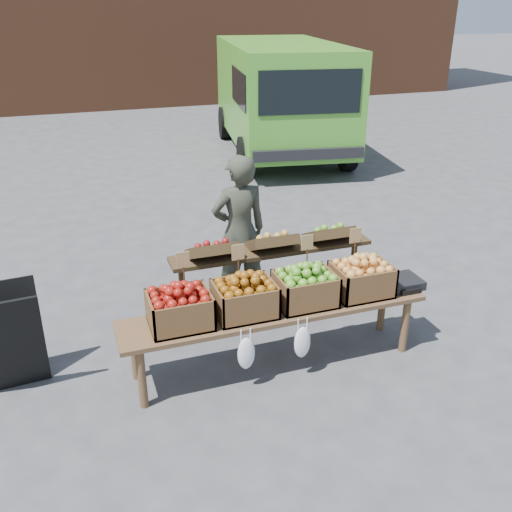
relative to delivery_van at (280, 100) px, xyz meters
name	(u,v)px	position (x,y,z in m)	size (l,w,h in m)	color
ground	(216,363)	(-3.32, -6.89, -1.10)	(80.00, 80.00, 0.00)	#47474A
delivery_van	(280,100)	(0.00, 0.00, 0.00)	(2.25, 4.90, 2.20)	#4D9F2C
vendor	(239,232)	(-2.76, -5.85, -0.29)	(0.59, 0.39, 1.62)	#34372B
chalkboard_sign	(5,340)	(-5.03, -6.64, -0.64)	(0.60, 0.33, 0.92)	black
back_table	(272,274)	(-2.59, -6.35, -0.58)	(2.10, 0.44, 1.04)	#3A2916
display_bench	(275,337)	(-2.83, -7.07, -0.81)	(2.70, 0.56, 0.57)	brown
crate_golden_apples	(180,310)	(-3.65, -7.07, -0.39)	(0.50, 0.40, 0.28)	maroon
crate_russet_pears	(245,299)	(-3.10, -7.07, -0.39)	(0.50, 0.40, 0.28)	#8A4D0B
crate_red_apples	(305,289)	(-2.55, -7.07, -0.39)	(0.50, 0.40, 0.28)	#387F16
crate_green_apples	(362,279)	(-2.00, -7.07, -0.39)	(0.50, 0.40, 0.28)	gold
weighing_scale	(402,282)	(-1.58, -7.07, -0.49)	(0.34, 0.30, 0.08)	black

